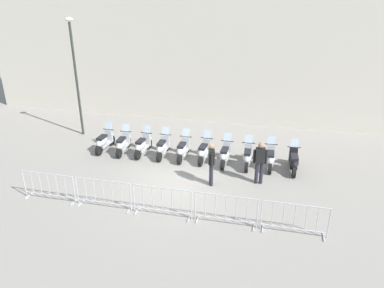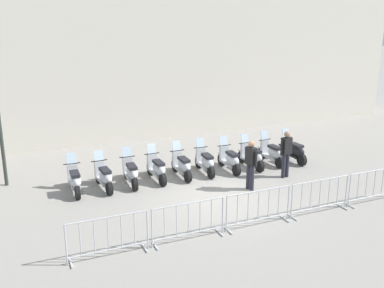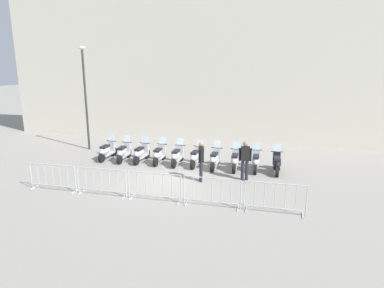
{
  "view_description": "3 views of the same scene",
  "coord_description": "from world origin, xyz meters",
  "px_view_note": "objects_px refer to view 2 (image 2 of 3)",
  "views": [
    {
      "loc": [
        3.46,
        -12.01,
        6.96
      ],
      "look_at": [
        0.02,
        1.79,
        0.93
      ],
      "focal_mm": 33.74,
      "sensor_mm": 36.0,
      "label": 1
    },
    {
      "loc": [
        -6.22,
        -12.23,
        5.76
      ],
      "look_at": [
        -0.19,
        1.97,
        1.29
      ],
      "focal_mm": 42.15,
      "sensor_mm": 36.0,
      "label": 2
    },
    {
      "loc": [
        4.19,
        -12.84,
        4.84
      ],
      "look_at": [
        0.41,
        1.61,
        1.25
      ],
      "focal_mm": 30.84,
      "sensor_mm": 36.0,
      "label": 3
    }
  ],
  "objects_px": {
    "officer_mid_plaza": "(251,162)",
    "barrier_segment_2": "(258,208)",
    "officer_near_row_end": "(286,152)",
    "motorcycle_9": "(293,151)",
    "barrier_segment_1": "(188,222)",
    "motorcycle_2": "(131,173)",
    "motorcycle_3": "(157,169)",
    "motorcycle_0": "(75,180)",
    "motorcycle_6": "(230,160)",
    "barrier_segment_3": "(320,197)",
    "barrier_segment_4": "(374,186)",
    "motorcycle_5": "(206,162)",
    "motorcycle_8": "(272,153)",
    "barrier_segment_0": "(108,237)",
    "motorcycle_4": "(182,166)",
    "motorcycle_1": "(104,177)",
    "motorcycle_7": "(252,157)"
  },
  "relations": [
    {
      "from": "motorcycle_5",
      "to": "motorcycle_9",
      "type": "bearing_deg",
      "value": -1.6
    },
    {
      "from": "officer_mid_plaza",
      "to": "barrier_segment_2",
      "type": "bearing_deg",
      "value": -115.4
    },
    {
      "from": "motorcycle_1",
      "to": "motorcycle_3",
      "type": "relative_size",
      "value": 1.0
    },
    {
      "from": "motorcycle_6",
      "to": "motorcycle_5",
      "type": "bearing_deg",
      "value": 173.25
    },
    {
      "from": "barrier_segment_1",
      "to": "motorcycle_0",
      "type": "bearing_deg",
      "value": 116.49
    },
    {
      "from": "motorcycle_2",
      "to": "barrier_segment_4",
      "type": "xyz_separation_m",
      "value": [
        6.69,
        -4.41,
        0.07
      ]
    },
    {
      "from": "motorcycle_9",
      "to": "barrier_segment_2",
      "type": "bearing_deg",
      "value": -134.3
    },
    {
      "from": "barrier_segment_0",
      "to": "barrier_segment_2",
      "type": "distance_m",
      "value": 4.25
    },
    {
      "from": "barrier_segment_0",
      "to": "barrier_segment_3",
      "type": "xyz_separation_m",
      "value": [
        6.38,
        0.05,
        0.0
      ]
    },
    {
      "from": "barrier_segment_2",
      "to": "officer_mid_plaza",
      "type": "relative_size",
      "value": 1.18
    },
    {
      "from": "motorcycle_9",
      "to": "barrier_segment_1",
      "type": "bearing_deg",
      "value": -145.5
    },
    {
      "from": "motorcycle_9",
      "to": "barrier_segment_3",
      "type": "relative_size",
      "value": 0.84
    },
    {
      "from": "motorcycle_8",
      "to": "officer_near_row_end",
      "type": "height_order",
      "value": "officer_near_row_end"
    },
    {
      "from": "motorcycle_9",
      "to": "barrier_segment_4",
      "type": "bearing_deg",
      "value": -90.4
    },
    {
      "from": "motorcycle_4",
      "to": "motorcycle_7",
      "type": "xyz_separation_m",
      "value": [
        2.88,
        -0.06,
        0.0
      ]
    },
    {
      "from": "barrier_segment_2",
      "to": "barrier_segment_4",
      "type": "distance_m",
      "value": 4.25
    },
    {
      "from": "barrier_segment_0",
      "to": "officer_mid_plaza",
      "type": "distance_m",
      "value": 5.99
    },
    {
      "from": "motorcycle_9",
      "to": "barrier_segment_3",
      "type": "xyz_separation_m",
      "value": [
        -2.16,
        -4.37,
        0.07
      ]
    },
    {
      "from": "motorcycle_1",
      "to": "motorcycle_2",
      "type": "distance_m",
      "value": 0.95
    },
    {
      "from": "barrier_segment_2",
      "to": "barrier_segment_3",
      "type": "xyz_separation_m",
      "value": [
        2.13,
        0.02,
        0.0
      ]
    },
    {
      "from": "motorcycle_2",
      "to": "barrier_segment_2",
      "type": "bearing_deg",
      "value": -61.3
    },
    {
      "from": "motorcycle_6",
      "to": "barrier_segment_0",
      "type": "xyz_separation_m",
      "value": [
        -5.65,
        -4.41,
        0.07
      ]
    },
    {
      "from": "motorcycle_1",
      "to": "officer_near_row_end",
      "type": "bearing_deg",
      "value": -12.33
    },
    {
      "from": "motorcycle_6",
      "to": "barrier_segment_3",
      "type": "distance_m",
      "value": 4.43
    },
    {
      "from": "motorcycle_8",
      "to": "barrier_segment_1",
      "type": "xyz_separation_m",
      "value": [
        -5.45,
        -4.49,
        0.07
      ]
    },
    {
      "from": "motorcycle_6",
      "to": "barrier_segment_2",
      "type": "xyz_separation_m",
      "value": [
        -1.4,
        -4.38,
        0.07
      ]
    },
    {
      "from": "barrier_segment_0",
      "to": "officer_near_row_end",
      "type": "relative_size",
      "value": 1.18
    },
    {
      "from": "motorcycle_5",
      "to": "motorcycle_8",
      "type": "xyz_separation_m",
      "value": [
        2.88,
        -0.02,
        0.0
      ]
    },
    {
      "from": "barrier_segment_2",
      "to": "officer_near_row_end",
      "type": "distance_m",
      "value": 4.24
    },
    {
      "from": "motorcycle_4",
      "to": "motorcycle_6",
      "type": "xyz_separation_m",
      "value": [
        1.92,
        -0.07,
        0.0
      ]
    },
    {
      "from": "motorcycle_2",
      "to": "motorcycle_1",
      "type": "bearing_deg",
      "value": -177.03
    },
    {
      "from": "motorcycle_8",
      "to": "barrier_segment_0",
      "type": "distance_m",
      "value": 8.82
    },
    {
      "from": "barrier_segment_3",
      "to": "motorcycle_0",
      "type": "bearing_deg",
      "value": 145.64
    },
    {
      "from": "motorcycle_4",
      "to": "motorcycle_5",
      "type": "distance_m",
      "value": 0.96
    },
    {
      "from": "motorcycle_2",
      "to": "barrier_segment_1",
      "type": "bearing_deg",
      "value": -86.06
    },
    {
      "from": "barrier_segment_0",
      "to": "barrier_segment_4",
      "type": "bearing_deg",
      "value": 0.43
    },
    {
      "from": "motorcycle_3",
      "to": "motorcycle_4",
      "type": "bearing_deg",
      "value": -1.13
    },
    {
      "from": "barrier_segment_2",
      "to": "barrier_segment_3",
      "type": "distance_m",
      "value": 2.13
    },
    {
      "from": "motorcycle_4",
      "to": "motorcycle_8",
      "type": "xyz_separation_m",
      "value": [
        3.84,
        0.03,
        0.0
      ]
    },
    {
      "from": "motorcycle_9",
      "to": "officer_near_row_end",
      "type": "bearing_deg",
      "value": -133.91
    },
    {
      "from": "motorcycle_2",
      "to": "motorcycle_3",
      "type": "bearing_deg",
      "value": 1.58
    },
    {
      "from": "motorcycle_7",
      "to": "barrier_segment_4",
      "type": "height_order",
      "value": "motorcycle_7"
    },
    {
      "from": "motorcycle_4",
      "to": "officer_mid_plaza",
      "type": "bearing_deg",
      "value": -49.77
    },
    {
      "from": "motorcycle_4",
      "to": "motorcycle_8",
      "type": "distance_m",
      "value": 3.84
    },
    {
      "from": "motorcycle_1",
      "to": "motorcycle_8",
      "type": "height_order",
      "value": "same"
    },
    {
      "from": "motorcycle_2",
      "to": "barrier_segment_4",
      "type": "height_order",
      "value": "motorcycle_2"
    },
    {
      "from": "motorcycle_1",
      "to": "barrier_segment_2",
      "type": "bearing_deg",
      "value": -52.43
    },
    {
      "from": "motorcycle_3",
      "to": "barrier_segment_3",
      "type": "bearing_deg",
      "value": -51.1
    },
    {
      "from": "motorcycle_7",
      "to": "barrier_segment_1",
      "type": "xyz_separation_m",
      "value": [
        -4.49,
        -4.41,
        0.07
      ]
    },
    {
      "from": "motorcycle_6",
      "to": "barrier_segment_4",
      "type": "bearing_deg",
      "value": -56.77
    }
  ]
}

